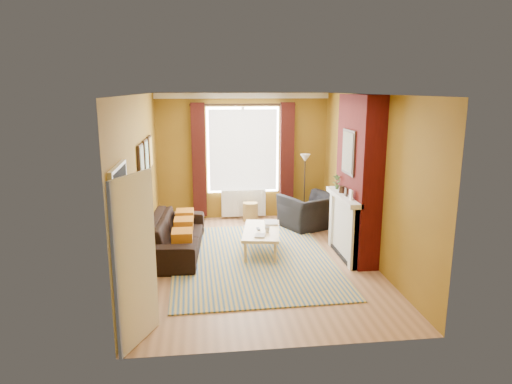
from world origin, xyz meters
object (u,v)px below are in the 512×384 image
Objects in this scene: armchair at (310,211)px; floor_lamp at (305,169)px; wicker_stool at (250,212)px; sofa at (175,235)px; coffee_table at (261,232)px.

armchair is 0.72× the size of floor_lamp.
wicker_stool is at bearing 172.00° from floor_lamp.
sofa is 3.31m from floor_lamp.
wicker_stool is at bearing -36.22° from sofa.
coffee_table and wicker_stool have the same top height.
sofa is 2.41m from wicker_stool.
wicker_stool is at bearing -53.88° from armchair.
floor_lamp is (1.18, -0.17, 0.98)m from wicker_stool.
armchair is at bearing -28.36° from wicker_stool.
coffee_table is (-1.21, -1.36, 0.02)m from armchair.
floor_lamp is (2.73, 1.67, 0.86)m from sofa.
wicker_stool is 1.54m from floor_lamp.
coffee_table is 2.01m from wicker_stool.
coffee_table is at bearing -123.03° from floor_lamp.
armchair is 1.36m from wicker_stool.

